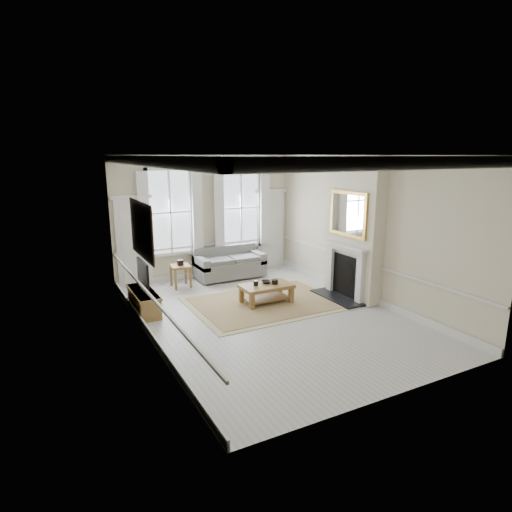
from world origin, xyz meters
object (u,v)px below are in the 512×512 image
coffee_table (266,288)px  tv_stand (144,301)px  sofa (229,265)px  side_table (180,269)px

coffee_table → tv_stand: tv_stand is taller
coffee_table → tv_stand: 2.79m
sofa → tv_stand: size_ratio=1.40×
side_table → coffee_table: 2.55m
sofa → tv_stand: bearing=-149.9°
side_table → coffee_table: (1.38, -2.14, -0.11)m
side_table → tv_stand: 1.92m
sofa → side_table: (-1.49, -0.23, 0.11)m
tv_stand → sofa: bearing=30.1°
sofa → coffee_table: bearing=-92.6°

